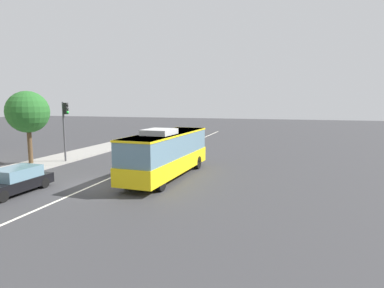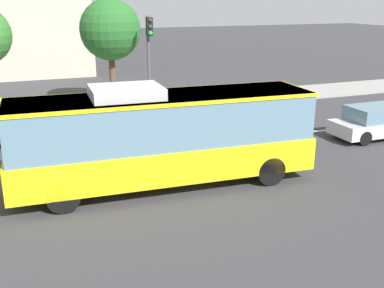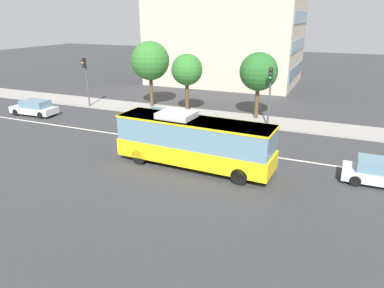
{
  "view_description": "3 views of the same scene",
  "coord_description": "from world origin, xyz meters",
  "px_view_note": "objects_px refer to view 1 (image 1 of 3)",
  "views": [
    {
      "loc": [
        -17.29,
        -11.6,
        5.28
      ],
      "look_at": [
        3.73,
        -5.38,
        2.36
      ],
      "focal_mm": 30.31,
      "sensor_mm": 36.0,
      "label": 1
    },
    {
      "loc": [
        -1.09,
        -17.69,
        6.09
      ],
      "look_at": [
        3.97,
        -4.8,
        1.73
      ],
      "focal_mm": 43.54,
      "sensor_mm": 36.0,
      "label": 2
    },
    {
      "loc": [
        11.44,
        -22.72,
        9.01
      ],
      "look_at": [
        3.56,
        -4.28,
        1.77
      ],
      "focal_mm": 33.07,
      "sensor_mm": 36.0,
      "label": 3
    }
  ],
  "objects_px": {
    "transit_bus": "(167,152)",
    "sedan_silver": "(188,146)",
    "traffic_light_near_corner": "(65,121)",
    "street_tree_kerbside_centre": "(28,112)",
    "sedan_black": "(15,181)"
  },
  "relations": [
    {
      "from": "transit_bus",
      "to": "street_tree_kerbside_centre",
      "type": "height_order",
      "value": "street_tree_kerbside_centre"
    },
    {
      "from": "transit_bus",
      "to": "sedan_silver",
      "type": "xyz_separation_m",
      "value": [
        10.84,
        1.86,
        -1.09
      ]
    },
    {
      "from": "sedan_black",
      "to": "traffic_light_near_corner",
      "type": "relative_size",
      "value": 0.87
    },
    {
      "from": "street_tree_kerbside_centre",
      "to": "traffic_light_near_corner",
      "type": "bearing_deg",
      "value": -56.86
    },
    {
      "from": "street_tree_kerbside_centre",
      "to": "sedan_black",
      "type": "bearing_deg",
      "value": -142.45
    },
    {
      "from": "sedan_silver",
      "to": "traffic_light_near_corner",
      "type": "relative_size",
      "value": 0.87
    },
    {
      "from": "sedan_silver",
      "to": "traffic_light_near_corner",
      "type": "xyz_separation_m",
      "value": [
        -8.28,
        8.29,
        2.84
      ]
    },
    {
      "from": "transit_bus",
      "to": "traffic_light_near_corner",
      "type": "height_order",
      "value": "traffic_light_near_corner"
    },
    {
      "from": "sedan_silver",
      "to": "transit_bus",
      "type": "bearing_deg",
      "value": -169.67
    },
    {
      "from": "traffic_light_near_corner",
      "to": "transit_bus",
      "type": "bearing_deg",
      "value": -16.31
    },
    {
      "from": "transit_bus",
      "to": "sedan_silver",
      "type": "height_order",
      "value": "transit_bus"
    },
    {
      "from": "traffic_light_near_corner",
      "to": "sedan_black",
      "type": "bearing_deg",
      "value": -72.37
    },
    {
      "from": "street_tree_kerbside_centre",
      "to": "sedan_silver",
      "type": "bearing_deg",
      "value": -47.33
    },
    {
      "from": "sedan_silver",
      "to": "street_tree_kerbside_centre",
      "type": "distance_m",
      "value": 14.95
    },
    {
      "from": "sedan_silver",
      "to": "street_tree_kerbside_centre",
      "type": "height_order",
      "value": "street_tree_kerbside_centre"
    }
  ]
}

